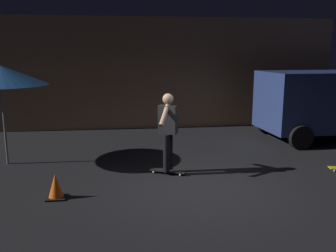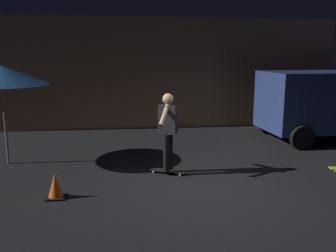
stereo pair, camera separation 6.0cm
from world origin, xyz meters
The scene contains 6 objects.
ground_plane centered at (0.00, 0.00, 0.00)m, with size 28.00×28.00×0.00m, color black.
low_building centered at (0.12, 8.01, 1.87)m, with size 11.67×4.40×3.73m.
patio_umbrella centered at (-4.19, 2.16, 2.07)m, with size 2.10×2.10×2.30m.
skateboard_ridden centered at (-0.54, 0.98, 0.06)m, with size 0.79×0.51×0.07m.
skater centered at (-0.54, 0.98, 1.04)m, with size 0.50×0.93×1.67m.
traffic_cone centered at (-2.71, -0.11, 0.21)m, with size 0.34×0.34×0.46m.
Camera 2 is at (-1.46, -6.45, 2.57)m, focal length 38.72 mm.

